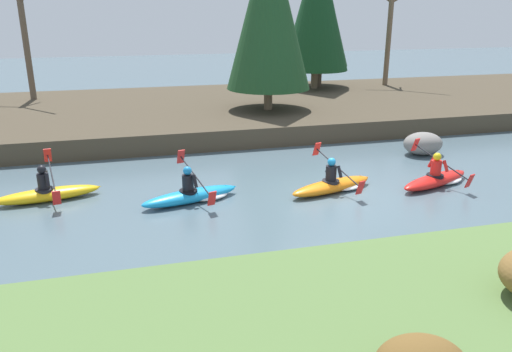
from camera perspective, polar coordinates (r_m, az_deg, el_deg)
ground_plane at (r=14.03m, az=8.60°, el=-2.12°), size 90.00×90.00×0.00m
riverbank_near at (r=8.99m, az=25.38°, el=-14.40°), size 44.00×5.01×0.58m
riverbank_far at (r=23.77m, az=-1.50°, el=7.62°), size 44.00×11.22×0.75m
conifer_tree_far_left at (r=21.43m, az=1.48°, el=18.60°), size 3.54×3.54×7.40m
conifer_tree_left at (r=27.63m, az=6.99°, el=18.75°), size 3.52×3.52×7.58m
conifer_tree_mid_left at (r=28.34m, az=7.43°, el=17.96°), size 3.12×3.12×6.67m
bare_tree_mid_upstream at (r=26.27m, az=-24.80°, el=14.18°), size 3.37×3.33×6.09m
bare_tree_mid_downstream at (r=29.63m, az=14.95°, el=15.57°), size 3.38×3.33×6.11m
kayaker_lead at (r=15.51m, az=20.09°, el=-0.27°), size 2.74×2.00×1.20m
kayaker_middle at (r=14.26m, az=9.02°, el=-0.95°), size 2.76×2.03×1.20m
kayaker_trailing at (r=13.45m, az=-7.07°, el=-2.08°), size 2.77×2.03×1.20m
kayaker_far_back at (r=14.51m, az=-22.68°, el=-1.78°), size 2.79×2.06×1.20m
boulder_midstream at (r=18.54m, az=18.53°, el=3.54°), size 1.40×1.10×0.79m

